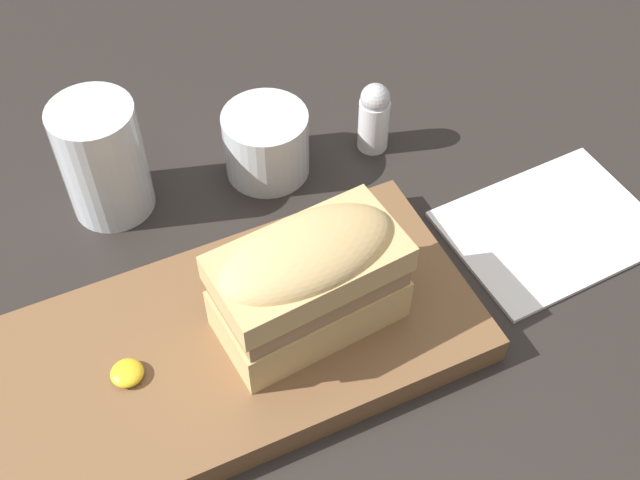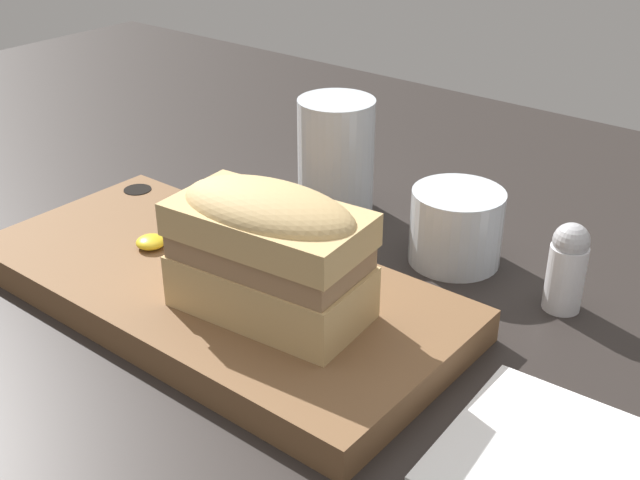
{
  "view_description": "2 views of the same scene",
  "coord_description": "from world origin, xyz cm",
  "px_view_note": "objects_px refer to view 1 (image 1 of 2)",
  "views": [
    {
      "loc": [
        -7.63,
        -38.66,
        56.31
      ],
      "look_at": [
        8.6,
        -3.76,
        9.81
      ],
      "focal_mm": 45.0,
      "sensor_mm": 36.0,
      "label": 1
    },
    {
      "loc": [
        39.58,
        -42.47,
        36.13
      ],
      "look_at": [
        8.02,
        -3.18,
        9.5
      ],
      "focal_mm": 45.0,
      "sensor_mm": 36.0,
      "label": 2
    }
  ],
  "objects_px": {
    "salt_shaker": "(374,116)",
    "sandwich": "(309,278)",
    "serving_board": "(222,349)",
    "water_glass": "(105,166)",
    "napkin": "(551,228)",
    "wine_glass": "(266,145)"
  },
  "relations": [
    {
      "from": "salt_shaker",
      "to": "sandwich",
      "type": "bearing_deg",
      "value": -129.92
    },
    {
      "from": "serving_board",
      "to": "water_glass",
      "type": "xyz_separation_m",
      "value": [
        -0.03,
        0.2,
        0.04
      ]
    },
    {
      "from": "sandwich",
      "to": "serving_board",
      "type": "bearing_deg",
      "value": 171.32
    },
    {
      "from": "water_glass",
      "to": "napkin",
      "type": "xyz_separation_m",
      "value": [
        0.34,
        -0.19,
        -0.05
      ]
    },
    {
      "from": "serving_board",
      "to": "napkin",
      "type": "relative_size",
      "value": 2.13
    },
    {
      "from": "wine_glass",
      "to": "salt_shaker",
      "type": "relative_size",
      "value": 1.08
    },
    {
      "from": "water_glass",
      "to": "wine_glass",
      "type": "bearing_deg",
      "value": -7.13
    },
    {
      "from": "water_glass",
      "to": "salt_shaker",
      "type": "relative_size",
      "value": 1.52
    },
    {
      "from": "sandwich",
      "to": "napkin",
      "type": "distance_m",
      "value": 0.25
    },
    {
      "from": "sandwich",
      "to": "napkin",
      "type": "height_order",
      "value": "sandwich"
    },
    {
      "from": "sandwich",
      "to": "water_glass",
      "type": "height_order",
      "value": "sandwich"
    },
    {
      "from": "serving_board",
      "to": "sandwich",
      "type": "bearing_deg",
      "value": -8.68
    },
    {
      "from": "water_glass",
      "to": "wine_glass",
      "type": "distance_m",
      "value": 0.15
    },
    {
      "from": "serving_board",
      "to": "wine_glass",
      "type": "relative_size",
      "value": 5.03
    },
    {
      "from": "serving_board",
      "to": "water_glass",
      "type": "distance_m",
      "value": 0.2
    },
    {
      "from": "wine_glass",
      "to": "napkin",
      "type": "height_order",
      "value": "wine_glass"
    },
    {
      "from": "napkin",
      "to": "sandwich",
      "type": "bearing_deg",
      "value": -177.05
    },
    {
      "from": "sandwich",
      "to": "salt_shaker",
      "type": "xyz_separation_m",
      "value": [
        0.15,
        0.18,
        -0.04
      ]
    },
    {
      "from": "water_glass",
      "to": "wine_glass",
      "type": "height_order",
      "value": "water_glass"
    },
    {
      "from": "napkin",
      "to": "salt_shaker",
      "type": "relative_size",
      "value": 2.53
    },
    {
      "from": "serving_board",
      "to": "water_glass",
      "type": "height_order",
      "value": "water_glass"
    },
    {
      "from": "sandwich",
      "to": "water_glass",
      "type": "distance_m",
      "value": 0.23
    }
  ]
}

